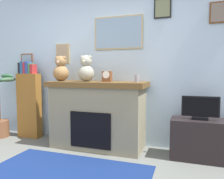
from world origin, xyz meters
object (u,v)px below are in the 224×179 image
Objects in this scene: mantel_clock at (107,76)px; television at (200,109)px; tv_stand at (199,139)px; candle_jar at (137,78)px; fireplace at (98,114)px; teddy_bear_brown at (86,70)px; bookshelf at (29,102)px; teddy_bear_grey at (61,70)px.

television is at bearing 0.65° from mantel_clock.
candle_jar reaches higher than tv_stand.
fireplace is 0.72m from teddy_bear_brown.
mantel_clock is at bearing -4.30° from bookshelf.
fireplace is 9.45× the size of mantel_clock.
teddy_bear_grey is at bearing -180.00° from teddy_bear_brown.
candle_jar is 0.27× the size of teddy_bear_grey.
candle_jar is 0.70× the size of mantel_clock.
bookshelf is 0.95m from teddy_bear_grey.
teddy_bear_brown reaches higher than candle_jar.
television is 2.98× the size of mantel_clock.
tv_stand is 1.83× the size of teddy_bear_brown.
mantel_clock is 0.39× the size of teddy_bear_brown.
mantel_clock is at bearing -6.90° from fireplace.
bookshelf is 1.62m from mantel_clock.
mantel_clock is at bearing -179.35° from television.
teddy_bear_grey is at bearing -179.98° from candle_jar.
candle_jar is 0.82m from teddy_bear_brown.
fireplace is 1.49m from television.
bookshelf is 2.89m from tv_stand.
bookshelf is 1.34m from teddy_bear_brown.
fireplace is 1.11× the size of bookshelf.
fireplace is 0.84m from candle_jar.
fireplace is at bearing 173.10° from mantel_clock.
television is (1.48, -0.00, 0.17)m from fireplace.
teddy_bear_grey is (-2.13, -0.02, 0.95)m from tv_stand.
teddy_bear_grey is (-1.26, -0.00, 0.13)m from candle_jar.
fireplace is 13.56× the size of candle_jar.
tv_stand is 6.67× the size of candle_jar.
teddy_bear_grey is 1.00× the size of teddy_bear_brown.
candle_jar is (-0.87, -0.01, 0.82)m from tv_stand.
fireplace reaches higher than television.
teddy_bear_grey is (-2.13, -0.01, 0.53)m from television.
mantel_clock is (-0.46, -0.00, 0.03)m from candle_jar.
teddy_bear_grey is at bearing -8.78° from bookshelf.
candle_jar is (0.62, -0.02, 0.57)m from fireplace.
teddy_bear_brown is (-0.19, -0.02, 0.70)m from fireplace.
teddy_bear_brown is at bearing -174.51° from fireplace.
mantel_clock is 0.81m from teddy_bear_grey.
bookshelf is 2.06m from candle_jar.
bookshelf is at bearing 177.98° from television.
candle_jar reaches higher than television.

